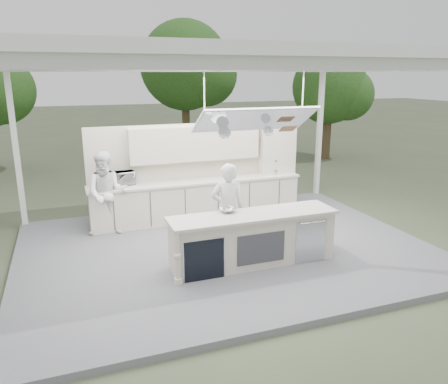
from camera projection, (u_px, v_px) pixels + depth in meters
name	position (u px, v px, depth m)	size (l,w,h in m)	color
ground	(225.00, 252.00, 8.86)	(90.00, 90.00, 0.00)	#474E36
stage_deck	(225.00, 249.00, 8.85)	(8.00, 6.00, 0.12)	#595A5E
tent	(226.00, 62.00, 7.88)	(8.20, 6.20, 3.86)	white
demo_island	(252.00, 239.00, 7.94)	(3.10, 0.79, 0.95)	beige
back_counter	(198.00, 199.00, 10.43)	(5.08, 0.72, 0.95)	beige
back_wall_unit	(212.00, 156.00, 10.51)	(5.05, 0.48, 2.25)	beige
tree_cluster	(133.00, 79.00, 16.79)	(19.55, 9.40, 5.85)	#4A3C25
head_chef	(227.00, 209.00, 8.32)	(0.65, 0.42, 1.78)	silver
sous_chef	(107.00, 194.00, 9.29)	(0.88, 0.69, 1.82)	white
toaster_oven	(121.00, 178.00, 9.81)	(0.57, 0.39, 0.31)	silver
bowl_large	(228.00, 210.00, 7.91)	(0.29, 0.29, 0.07)	#B1B3B9
bowl_small	(229.00, 210.00, 7.93)	(0.21, 0.21, 0.07)	silver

